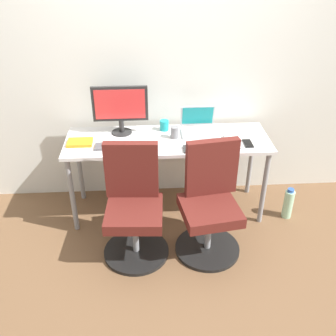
{
  "coord_description": "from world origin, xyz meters",
  "views": [
    {
      "loc": [
        -0.19,
        -3.0,
        2.29
      ],
      "look_at": [
        0.0,
        -0.05,
        0.49
      ],
      "focal_mm": 41.42,
      "sensor_mm": 36.0,
      "label": 1
    }
  ],
  "objects": [
    {
      "name": "keyboard_by_laptop",
      "position": [
        0.29,
        -0.21,
        0.77
      ],
      "size": [
        0.34,
        0.12,
        0.02
      ],
      "primitive_type": "cube",
      "color": "#2D2D2D",
      "rests_on": "desk"
    },
    {
      "name": "mouse_by_laptop",
      "position": [
        0.51,
        -0.02,
        0.77
      ],
      "size": [
        0.06,
        0.1,
        0.03
      ],
      "primitive_type": "ellipsoid",
      "color": "#B7B7B7",
      "rests_on": "desk"
    },
    {
      "name": "notebook",
      "position": [
        -0.75,
        -0.04,
        0.77
      ],
      "size": [
        0.21,
        0.15,
        0.03
      ],
      "primitive_type": "cube",
      "color": "orange",
      "rests_on": "desk"
    },
    {
      "name": "office_chair_right",
      "position": [
        0.31,
        -0.52,
        0.42
      ],
      "size": [
        0.54,
        0.54,
        0.94
      ],
      "color": "black",
      "rests_on": "ground"
    },
    {
      "name": "coffee_mug",
      "position": [
        -0.02,
        0.18,
        0.8
      ],
      "size": [
        0.08,
        0.08,
        0.09
      ],
      "primitive_type": "cylinder",
      "color": "teal",
      "rests_on": "desk"
    },
    {
      "name": "pen_cup",
      "position": [
        0.06,
        0.02,
        0.81
      ],
      "size": [
        0.07,
        0.07,
        0.1
      ],
      "primitive_type": "cylinder",
      "color": "slate",
      "rests_on": "desk"
    },
    {
      "name": "office_chair_left",
      "position": [
        -0.3,
        -0.52,
        0.42
      ],
      "size": [
        0.54,
        0.54,
        0.94
      ],
      "color": "black",
      "rests_on": "ground"
    },
    {
      "name": "open_laptop",
      "position": [
        0.28,
        0.13,
        0.81
      ],
      "size": [
        0.31,
        0.28,
        0.22
      ],
      "color": "silver",
      "rests_on": "desk"
    },
    {
      "name": "desktop_monitor",
      "position": [
        -0.4,
        0.15,
        1.01
      ],
      "size": [
        0.48,
        0.18,
        0.43
      ],
      "color": "#262626",
      "rests_on": "desk"
    },
    {
      "name": "back_wall",
      "position": [
        0.0,
        0.37,
        1.3
      ],
      "size": [
        4.4,
        0.04,
        2.6
      ],
      "primitive_type": "cube",
      "color": "silver",
      "rests_on": "ground"
    },
    {
      "name": "ground_plane",
      "position": [
        0.0,
        0.0,
        0.0
      ],
      "size": [
        5.28,
        5.28,
        0.0
      ],
      "primitive_type": "plane",
      "color": "brown"
    },
    {
      "name": "keyboard_by_monitor",
      "position": [
        -0.45,
        -0.12,
        0.77
      ],
      "size": [
        0.34,
        0.12,
        0.02
      ],
      "primitive_type": "cube",
      "color": "#515156",
      "rests_on": "desk"
    },
    {
      "name": "water_bottle_on_floor",
      "position": [
        1.11,
        -0.19,
        0.15
      ],
      "size": [
        0.09,
        0.09,
        0.31
      ],
      "color": "#A5D8B2",
      "rests_on": "ground"
    },
    {
      "name": "phone_near_laptop",
      "position": [
        0.68,
        -0.13,
        0.76
      ],
      "size": [
        0.07,
        0.14,
        0.01
      ],
      "primitive_type": "cube",
      "color": "black",
      "rests_on": "desk"
    },
    {
      "name": "mouse_by_monitor",
      "position": [
        0.59,
        -0.19,
        0.77
      ],
      "size": [
        0.06,
        0.1,
        0.03
      ],
      "primitive_type": "ellipsoid",
      "color": "#B7B7B7",
      "rests_on": "desk"
    },
    {
      "name": "desk",
      "position": [
        0.0,
        0.0,
        0.68
      ],
      "size": [
        1.77,
        0.58,
        0.76
      ],
      "color": "silver",
      "rests_on": "ground"
    }
  ]
}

